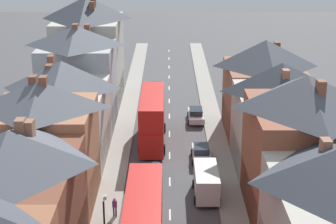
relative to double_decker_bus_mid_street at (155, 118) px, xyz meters
name	(u,v)px	position (x,y,z in m)	size (l,w,h in m)	color
pavement_left	(123,147)	(-3.29, -1.42, -2.75)	(2.20, 104.00, 0.14)	gray
pavement_right	(221,147)	(6.91, -1.42, -2.75)	(2.20, 104.00, 0.14)	gray
centre_line_dashes	(172,155)	(1.81, -3.42, -2.81)	(0.14, 97.80, 0.01)	silver
terrace_row_left	(42,148)	(-8.38, -14.86, 2.73)	(8.00, 72.66, 13.57)	silver
terrace_row_right	(326,194)	(11.99, -21.81, 2.36)	(8.00, 59.62, 11.60)	brown
double_decker_bus_mid_street	(155,118)	(0.00, 0.00, 0.00)	(2.74, 10.80, 5.30)	red
car_near_blue	(198,115)	(4.91, 6.77, -2.00)	(1.90, 4.50, 1.61)	silver
car_near_silver	(204,153)	(4.91, -4.66, -2.01)	(1.90, 4.27, 1.61)	silver
car_parked_left_a	(158,89)	(0.01, 17.39, -1.97)	(1.90, 3.88, 1.69)	silver
car_parked_right_a	(152,174)	(0.01, -9.66, -1.96)	(1.90, 4.22, 1.71)	#236093
delivery_van	(209,181)	(4.91, -12.08, -1.48)	(2.20, 5.20, 2.41)	silver
pedestrian_far_right	(117,206)	(-2.55, -15.92, -1.78)	(0.36, 0.22, 1.61)	#3D4256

